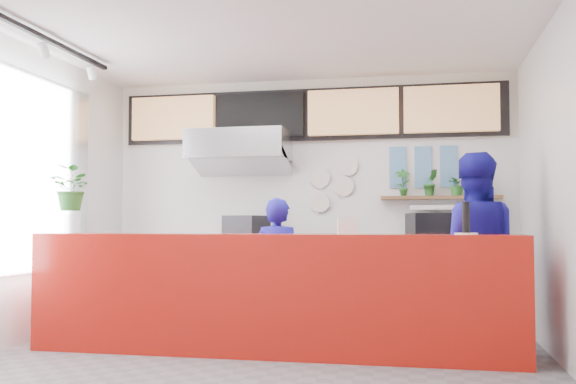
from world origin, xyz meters
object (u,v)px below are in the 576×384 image
Objects in this scene: service_counter at (271,294)px; panini_oven at (246,232)px; espresso_machine at (437,231)px; staff_center at (277,269)px; pepper_mill at (466,217)px; staff_right at (473,251)px.

service_counter is 2.01m from panini_oven.
service_counter is 2.44m from espresso_machine.
staff_center reaches higher than panini_oven.
staff_center is at bearing 160.79° from pepper_mill.
panini_oven reaches higher than service_counter.
staff_right reaches higher than pepper_mill.
staff_right reaches higher than espresso_machine.
staff_center is at bearing -43.91° from panini_oven.
espresso_machine is 0.34× the size of staff_right.
service_counter is 1.88m from pepper_mill.
staff_right is at bearing 79.94° from pepper_mill.
staff_right is at bearing -173.95° from staff_center.
espresso_machine is (1.55, 1.80, 0.56)m from service_counter.
service_counter is at bearing -146.21° from espresso_machine.
service_counter is 7.03× the size of espresso_machine.
pepper_mill is at bearing -99.59° from espresso_machine.
espresso_machine is at bearing -136.84° from staff_center.
panini_oven is 0.68× the size of espresso_machine.
espresso_machine is at bearing 49.22° from service_counter.
service_counter is at bearing -50.51° from panini_oven.
pepper_mill is at bearing 81.08° from staff_right.
panini_oven is 0.23× the size of staff_right.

